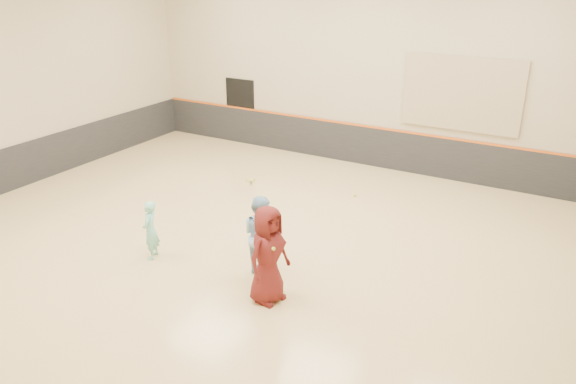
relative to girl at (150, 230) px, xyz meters
The scene contains 14 objects.
room 2.32m from the girl, 49.57° to the left, with size 15.04×12.04×6.22m.
wainscot_back 7.88m from the girl, 79.01° to the left, with size 14.90×0.04×1.20m, color #232326.
wainscot_left 6.22m from the girl, 163.55° to the left, with size 0.04×11.90×1.20m, color #232326.
accent_stripe 7.89m from the girl, 79.00° to the left, with size 14.90×0.03×0.06m, color #D85914.
acoustic_panel 9.02m from the girl, 60.85° to the left, with size 3.20×0.08×2.00m, color tan.
doorway 8.32m from the girl, 111.17° to the left, with size 1.10×0.05×2.20m, color black.
girl is the anchor object (origin of this frame).
instructor 2.41m from the girl, 15.54° to the left, with size 0.80×0.63×1.65m, color #8BB5D7.
young_man 2.98m from the girl, ahead, with size 0.92×0.60×1.87m, color #561514.
held_racket 2.61m from the girl, 10.66° to the left, with size 0.33×0.33×0.68m, color #ADDC30, non-canonical shape.
spare_racket 4.91m from the girl, 98.32° to the left, with size 0.66×0.66×0.11m, color gold, non-canonical shape.
ball_under_racket 2.42m from the girl, 32.98° to the left, with size 0.07×0.07×0.07m, color yellow.
ball_in_hand 3.27m from the girl, ahead, with size 0.07×0.07×0.07m, color #B1CD2F.
ball_beside_spare 5.76m from the girl, 65.47° to the left, with size 0.07×0.07×0.07m, color gold.
Camera 1 is at (6.19, -9.43, 5.80)m, focal length 35.00 mm.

